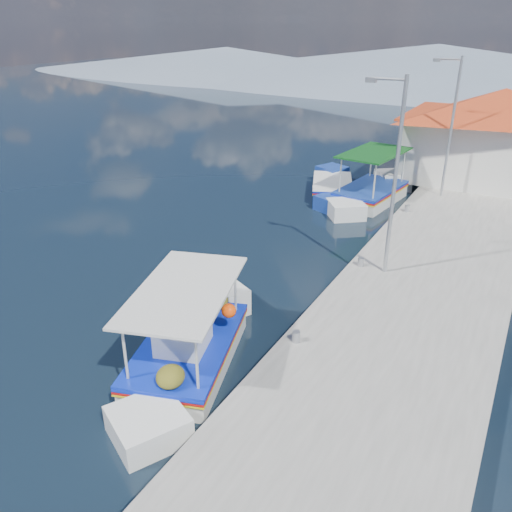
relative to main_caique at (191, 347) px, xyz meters
The scene contains 9 objects.
ground 4.73m from the main_caique, 109.74° to the left, with size 160.00×160.00×0.00m, color black.
quay 11.29m from the main_caique, 67.55° to the left, with size 5.00×44.00×0.50m, color #A29E97.
bollards 9.93m from the main_caique, 77.14° to the left, with size 0.20×17.20×0.30m.
main_caique is the anchor object (origin of this frame).
caique_green_canopy 14.46m from the main_caique, 89.90° to the left, with size 2.69×7.05×2.66m.
caique_blue_hull 14.66m from the main_caique, 97.41° to the left, with size 3.31×5.78×1.11m.
harbor_building 20.10m from the main_caique, 76.66° to the left, with size 10.49×10.49×4.40m.
lamp_post_near 7.84m from the main_caique, 65.59° to the left, with size 1.21×0.14×6.00m.
lamp_post_far 16.07m from the main_caique, 79.29° to the left, with size 1.21×0.14×6.00m.
Camera 1 is at (8.21, -13.00, 7.86)m, focal length 36.30 mm.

